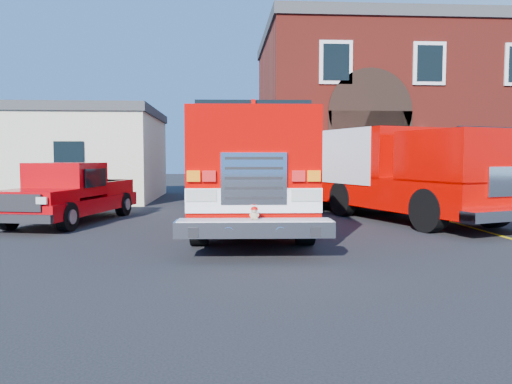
{
  "coord_description": "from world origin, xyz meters",
  "views": [
    {
      "loc": [
        -0.69,
        -11.88,
        2.05
      ],
      "look_at": [
        0.0,
        -1.2,
        1.3
      ],
      "focal_mm": 35.0,
      "sensor_mm": 36.0,
      "label": 1
    }
  ],
  "objects": [
    {
      "name": "secondary_truck",
      "position": [
        4.94,
        4.64,
        1.64
      ],
      "size": [
        5.83,
        9.69,
        3.01
      ],
      "color": "black",
      "rests_on": "ground"
    },
    {
      "name": "pickup_truck",
      "position": [
        -5.49,
        4.1,
        0.89
      ],
      "size": [
        3.23,
        6.04,
        1.88
      ],
      "color": "black",
      "rests_on": "ground"
    },
    {
      "name": "fire_engine",
      "position": [
        0.09,
        3.2,
        1.7
      ],
      "size": [
        3.34,
        10.76,
        3.28
      ],
      "color": "black",
      "rests_on": "ground"
    },
    {
      "name": "parking_stripe_near",
      "position": [
        6.5,
        1.0,
        0.0
      ],
      "size": [
        0.12,
        3.0,
        0.01
      ],
      "primitive_type": "cube",
      "color": "#DBC40B",
      "rests_on": "ground"
    },
    {
      "name": "parking_stripe_far",
      "position": [
        6.5,
        7.0,
        0.0
      ],
      "size": [
        0.12,
        3.0,
        0.01
      ],
      "primitive_type": "cube",
      "color": "#DBC40B",
      "rests_on": "ground"
    },
    {
      "name": "ground",
      "position": [
        0.0,
        0.0,
        0.0
      ],
      "size": [
        100.0,
        100.0,
        0.0
      ],
      "primitive_type": "plane",
      "color": "black",
      "rests_on": "ground"
    },
    {
      "name": "parking_stripe_mid",
      "position": [
        6.5,
        4.0,
        0.0
      ],
      "size": [
        0.12,
        3.0,
        0.01
      ],
      "primitive_type": "cube",
      "color": "#DBC40B",
      "rests_on": "ground"
    },
    {
      "name": "side_building",
      "position": [
        -9.0,
        13.0,
        2.2
      ],
      "size": [
        10.2,
        8.2,
        4.35
      ],
      "color": "beige",
      "rests_on": "ground"
    },
    {
      "name": "fire_station",
      "position": [
        8.99,
        13.98,
        4.25
      ],
      "size": [
        15.2,
        10.2,
        8.45
      ],
      "color": "maroon",
      "rests_on": "ground"
    }
  ]
}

